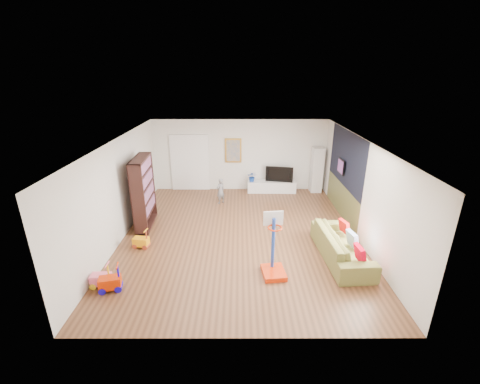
{
  "coord_description": "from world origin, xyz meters",
  "views": [
    {
      "loc": [
        -0.01,
        -8.06,
        4.38
      ],
      "look_at": [
        0.0,
        0.4,
        1.15
      ],
      "focal_mm": 24.0,
      "sensor_mm": 36.0,
      "label": 1
    }
  ],
  "objects_px": {
    "bookshelf": "(144,192)",
    "basketball_hoop": "(275,246)",
    "media_console": "(272,186)",
    "sofa": "(342,246)"
  },
  "relations": [
    {
      "from": "media_console",
      "to": "bookshelf",
      "type": "relative_size",
      "value": 0.88
    },
    {
      "from": "media_console",
      "to": "sofa",
      "type": "height_order",
      "value": "sofa"
    },
    {
      "from": "sofa",
      "to": "basketball_hoop",
      "type": "relative_size",
      "value": 1.55
    },
    {
      "from": "bookshelf",
      "to": "sofa",
      "type": "height_order",
      "value": "bookshelf"
    },
    {
      "from": "media_console",
      "to": "basketball_hoop",
      "type": "relative_size",
      "value": 1.22
    },
    {
      "from": "bookshelf",
      "to": "basketball_hoop",
      "type": "height_order",
      "value": "bookshelf"
    },
    {
      "from": "media_console",
      "to": "bookshelf",
      "type": "height_order",
      "value": "bookshelf"
    },
    {
      "from": "media_console",
      "to": "basketball_hoop",
      "type": "bearing_deg",
      "value": -93.64
    },
    {
      "from": "media_console",
      "to": "sofa",
      "type": "bearing_deg",
      "value": -73.31
    },
    {
      "from": "bookshelf",
      "to": "sofa",
      "type": "relative_size",
      "value": 0.89
    }
  ]
}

